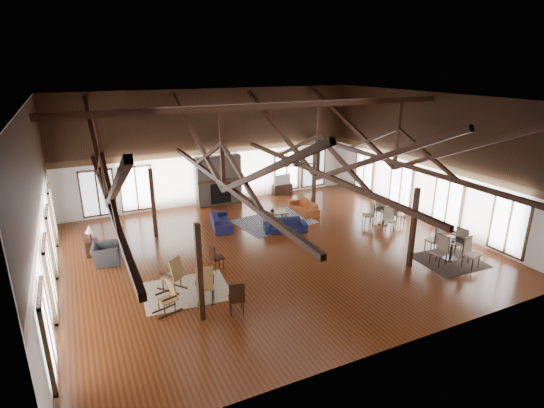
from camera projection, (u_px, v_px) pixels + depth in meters
name	position (u px, v px, depth m)	size (l,w,h in m)	color
floor	(273.00, 250.00, 17.26)	(16.00, 16.00, 0.00)	#632914
ceiling	(273.00, 99.00, 15.35)	(16.00, 14.00, 0.02)	black
wall_back	(215.00, 147.00, 22.29)	(16.00, 0.02, 6.00)	white
wall_front	(397.00, 247.00, 10.32)	(16.00, 0.02, 6.00)	white
wall_left	(39.00, 208.00, 13.03)	(0.02, 14.00, 6.00)	white
wall_right	(429.00, 159.00, 19.57)	(0.02, 14.00, 6.00)	white
roof_truss	(273.00, 152.00, 15.98)	(15.60, 14.07, 3.14)	black
post_grid	(273.00, 215.00, 16.77)	(8.16, 7.16, 3.05)	black
fireplace	(219.00, 180.00, 22.55)	(2.50, 0.69, 2.60)	#77675A
ceiling_fan	(297.00, 164.00, 15.42)	(1.60, 1.60, 0.75)	black
sofa_navy_front	(285.00, 225.00, 19.08)	(1.93, 0.75, 0.56)	#15193A
sofa_navy_left	(221.00, 221.00, 19.55)	(0.81, 2.06, 0.60)	#15153A
sofa_orange	(304.00, 207.00, 21.47)	(0.79, 2.01, 0.59)	#92431C
coffee_table	(275.00, 213.00, 20.27)	(1.28, 0.81, 0.45)	brown
vase	(272.00, 210.00, 20.22)	(0.20, 0.20, 0.21)	#B2B2B2
armchair	(106.00, 254.00, 16.08)	(0.96, 1.10, 0.71)	#28282A
side_table_lamp	(92.00, 244.00, 16.64)	(0.49, 0.49, 1.26)	black
rocking_chair_a	(174.00, 275.00, 14.06)	(0.95, 1.02, 1.19)	brown
rocking_chair_b	(205.00, 284.00, 13.46)	(0.77, 1.05, 1.21)	brown
rocking_chair_c	(169.00, 297.00, 12.90)	(0.90, 0.63, 1.05)	brown
side_chair_a	(215.00, 255.00, 15.45)	(0.48, 0.48, 0.99)	black
side_chair_b	(237.00, 296.00, 12.66)	(0.55, 0.55, 1.09)	black
cafe_table_near	(452.00, 246.00, 16.28)	(2.20, 2.20, 1.13)	black
cafe_table_far	(384.00, 214.00, 19.86)	(1.99, 1.99, 1.03)	black
cup_near	(453.00, 239.00, 16.10)	(0.13, 0.13, 0.10)	#B2B2B2
cup_far	(386.00, 208.00, 19.81)	(0.14, 0.14, 0.11)	#B2B2B2
tv_console	(282.00, 189.00, 24.51)	(1.16, 0.43, 0.58)	black
television	(281.00, 179.00, 24.31)	(1.03, 0.13, 0.59)	#B2B2B2
rug_tan	(186.00, 291.00, 14.17)	(2.79, 2.19, 0.01)	tan
rug_navy	(274.00, 222.00, 20.30)	(3.47, 2.60, 0.01)	#171D41
rug_dark	(449.00, 261.00, 16.31)	(2.32, 2.11, 0.01)	black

